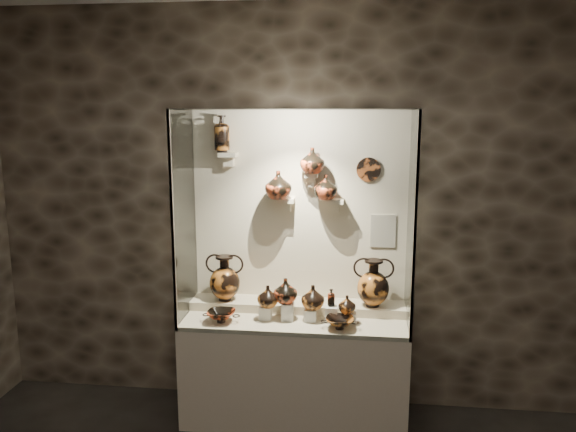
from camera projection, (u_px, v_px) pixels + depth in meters
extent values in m
cube|color=#2C241B|center=(299.00, 211.00, 4.45)|extent=(5.00, 0.02, 3.20)
cube|color=beige|center=(295.00, 370.00, 4.36)|extent=(1.70, 0.60, 0.80)
cube|color=beige|center=(295.00, 320.00, 4.29)|extent=(1.68, 0.58, 0.03)
cube|color=beige|center=(297.00, 307.00, 4.45)|extent=(1.70, 0.25, 0.10)
cube|color=beige|center=(299.00, 211.00, 4.45)|extent=(1.70, 0.03, 1.60)
cube|color=white|center=(291.00, 227.00, 3.85)|extent=(1.70, 0.01, 1.60)
cube|color=white|center=(184.00, 216.00, 4.24)|extent=(0.01, 0.60, 1.60)
cube|color=white|center=(412.00, 222.00, 4.04)|extent=(0.01, 0.60, 1.60)
cube|color=white|center=(295.00, 109.00, 3.99)|extent=(1.70, 0.60, 0.01)
cube|color=gray|center=(173.00, 224.00, 3.95)|extent=(0.02, 0.02, 1.60)
cube|color=gray|center=(415.00, 230.00, 3.76)|extent=(0.02, 0.02, 1.60)
cube|color=silver|center=(265.00, 313.00, 4.25)|extent=(0.09, 0.09, 0.10)
cube|color=silver|center=(288.00, 312.00, 4.23)|extent=(0.09, 0.09, 0.13)
cube|color=silver|center=(310.00, 315.00, 4.21)|extent=(0.09, 0.09, 0.09)
cube|color=silver|center=(331.00, 314.00, 4.19)|extent=(0.09, 0.09, 0.12)
cube|color=silver|center=(350.00, 317.00, 4.18)|extent=(0.09, 0.09, 0.08)
cube|color=beige|center=(228.00, 155.00, 4.35)|extent=(0.14, 0.12, 0.04)
cube|color=beige|center=(286.00, 200.00, 4.37)|extent=(0.14, 0.12, 0.04)
cube|color=beige|center=(311.00, 175.00, 4.31)|extent=(0.10, 0.12, 0.04)
cube|color=beige|center=(335.00, 201.00, 4.32)|extent=(0.14, 0.12, 0.04)
imported|color=#B06221|center=(268.00, 296.00, 4.21)|extent=(0.20, 0.20, 0.17)
imported|color=#C24522|center=(286.00, 291.00, 4.22)|extent=(0.23, 0.23, 0.19)
imported|color=#B06221|center=(313.00, 297.00, 4.20)|extent=(0.19, 0.19, 0.18)
imported|color=#B06221|center=(347.00, 304.00, 4.15)|extent=(0.16, 0.16, 0.13)
imported|color=#C24522|center=(278.00, 185.00, 4.30)|extent=(0.21, 0.21, 0.22)
imported|color=#C24522|center=(312.00, 160.00, 4.24)|extent=(0.22, 0.22, 0.20)
imported|color=#C24522|center=(326.00, 187.00, 4.27)|extent=(0.24, 0.24, 0.19)
cylinder|color=#94451D|center=(369.00, 170.00, 4.29)|extent=(0.19, 0.02, 0.19)
cube|color=beige|center=(383.00, 231.00, 4.38)|extent=(0.19, 0.01, 0.26)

